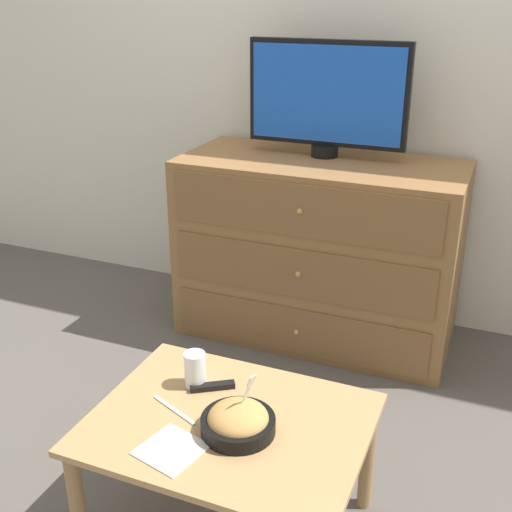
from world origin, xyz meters
TOP-DOWN VIEW (x-y plane):
  - ground_plane at (0.00, 0.00)m, footprint 12.00×12.00m
  - wall_back at (0.00, 0.03)m, footprint 12.00×0.05m
  - dresser at (0.11, -0.30)m, footprint 1.22×0.56m
  - tv at (0.09, -0.22)m, footprint 0.69×0.12m
  - coffee_table at (0.24, -1.56)m, footprint 0.76×0.59m
  - takeout_bowl at (0.28, -1.59)m, footprint 0.20×0.20m
  - drink_cup at (0.07, -1.44)m, footprint 0.06×0.06m
  - napkin at (0.15, -1.72)m, footprint 0.18×0.18m
  - knife at (0.08, -1.58)m, footprint 0.17×0.08m
  - remote_control at (0.13, -1.44)m, footprint 0.13×0.10m

SIDE VIEW (x-z plane):
  - ground_plane at x=0.00m, z-range 0.00..0.00m
  - coffee_table at x=0.24m, z-range 0.14..0.54m
  - napkin at x=0.15m, z-range 0.40..0.41m
  - knife at x=0.08m, z-range 0.40..0.41m
  - dresser at x=0.11m, z-range 0.00..0.82m
  - remote_control at x=0.13m, z-range 0.40..0.42m
  - takeout_bowl at x=0.28m, z-range 0.35..0.52m
  - drink_cup at x=0.07m, z-range 0.40..0.50m
  - tv at x=0.09m, z-range 0.84..1.32m
  - wall_back at x=0.00m, z-range 0.00..2.60m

